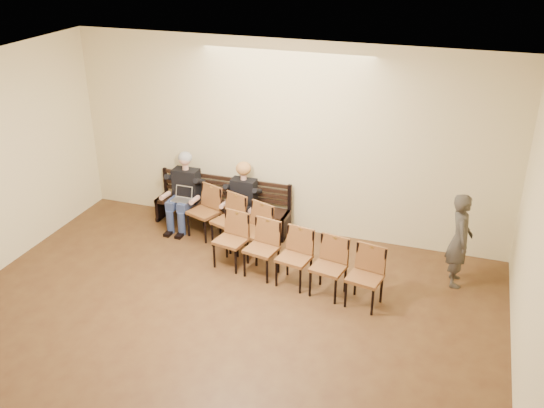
{
  "coord_description": "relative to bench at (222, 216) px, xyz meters",
  "views": [
    {
      "loc": [
        3.06,
        -4.7,
        5.27
      ],
      "look_at": [
        0.07,
        4.05,
        0.92
      ],
      "focal_mm": 40.0,
      "sensor_mm": 36.0,
      "label": 1
    }
  ],
  "objects": [
    {
      "name": "bench",
      "position": [
        0.0,
        0.0,
        0.0
      ],
      "size": [
        2.6,
        0.9,
        0.45
      ],
      "primitive_type": "cube",
      "color": "black",
      "rests_on": "ground"
    },
    {
      "name": "chair_row_front",
      "position": [
        0.4,
        -0.65,
        0.25
      ],
      "size": [
        1.77,
        1.07,
        0.94
      ],
      "primitive_type": "cube",
      "rotation": [
        0.0,
        0.0,
        -0.36
      ],
      "color": "brown",
      "rests_on": "ground"
    },
    {
      "name": "seated_woman",
      "position": [
        0.46,
        -0.12,
        0.42
      ],
      "size": [
        0.55,
        0.77,
        1.29
      ],
      "primitive_type": null,
      "color": "black",
      "rests_on": "ground"
    },
    {
      "name": "water_bottle",
      "position": [
        0.53,
        -0.42,
        0.35
      ],
      "size": [
        0.07,
        0.07,
        0.24
      ],
      "primitive_type": "cylinder",
      "rotation": [
        0.0,
        0.0,
        0.01
      ],
      "color": "silver",
      "rests_on": "bench"
    },
    {
      "name": "bag",
      "position": [
        0.94,
        0.03,
        -0.09
      ],
      "size": [
        0.42,
        0.34,
        0.27
      ],
      "primitive_type": "cube",
      "rotation": [
        0.0,
        0.0,
        0.28
      ],
      "color": "black",
      "rests_on": "ground"
    },
    {
      "name": "laptop",
      "position": [
        -0.65,
        -0.36,
        0.35
      ],
      "size": [
        0.36,
        0.3,
        0.24
      ],
      "primitive_type": "cube",
      "rotation": [
        0.0,
        0.0,
        -0.12
      ],
      "color": "silver",
      "rests_on": "bench"
    },
    {
      "name": "chair_row_back",
      "position": [
        1.86,
        -1.47,
        0.24
      ],
      "size": [
        2.88,
        1.0,
        0.93
      ],
      "primitive_type": "cube",
      "rotation": [
        0.0,
        0.0,
        -0.18
      ],
      "color": "brown",
      "rests_on": "ground"
    },
    {
      "name": "passerby",
      "position": [
        4.28,
        -0.6,
        0.66
      ],
      "size": [
        0.52,
        0.71,
        1.78
      ],
      "primitive_type": "imported",
      "rotation": [
        0.0,
        0.0,
        1.73
      ],
      "color": "#3B3730",
      "rests_on": "ground"
    },
    {
      "name": "seated_man",
      "position": [
        -0.69,
        -0.12,
        0.49
      ],
      "size": [
        0.6,
        0.83,
        1.44
      ],
      "primitive_type": null,
      "color": "black",
      "rests_on": "ground"
    },
    {
      "name": "room_walls",
      "position": [
        1.13,
        -3.86,
        2.31
      ],
      "size": [
        8.02,
        10.01,
        3.51
      ],
      "color": "beige",
      "rests_on": "ground"
    }
  ]
}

